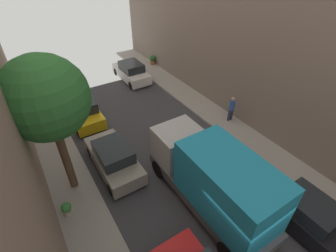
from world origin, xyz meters
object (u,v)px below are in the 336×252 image
Objects in this scene: parked_car_left_3 at (83,111)px; potted_plant_3 at (153,60)px; parked_car_right_2 at (131,72)px; parked_car_left_2 at (114,158)px; street_tree_0 at (46,99)px; pedestrian at (231,108)px; potted_plant_1 at (19,80)px; parked_car_left_4 at (63,81)px; potted_plant_0 at (66,209)px; parked_car_right_1 at (304,213)px; delivery_truck at (213,179)px.

parked_car_left_3 reaches higher than potted_plant_3.
parked_car_left_2 is at bearing -120.70° from parked_car_right_2.
street_tree_0 reaches higher than parked_car_left_2.
pedestrian is 11.02m from street_tree_0.
potted_plant_1 is (-0.81, 12.54, -4.19)m from street_tree_0.
potted_plant_0 is (-2.86, -12.07, -0.20)m from parked_car_left_4.
potted_plant_0 is (-8.26, -10.69, -0.20)m from parked_car_right_2.
street_tree_0 is 15.80m from potted_plant_3.
potted_plant_0 is at bearing -114.66° from street_tree_0.
parked_car_right_2 is at bearing 90.00° from parked_car_right_1.
pedestrian reaches higher than potted_plant_0.
potted_plant_0 is at bearing -132.45° from potted_plant_3.
parked_car_left_3 is at bearing -147.23° from potted_plant_3.
parked_car_right_2 is (5.40, 3.78, 0.00)m from parked_car_left_3.
potted_plant_1 is 11.55m from potted_plant_3.
parked_car_left_4 is at bearing 90.00° from parked_car_left_3.
parked_car_right_2 reaches higher than potted_plant_0.
delivery_truck is 16.33m from potted_plant_3.
delivery_truck is at bearing -74.62° from parked_car_left_3.
pedestrian reaches higher than parked_car_left_2.
delivery_truck is at bearing -141.22° from pedestrian.
parked_car_left_3 is at bearing 146.14° from pedestrian.
delivery_truck reaches higher than potted_plant_0.
potted_plant_3 is (8.44, 5.43, -0.11)m from parked_car_left_3.
parked_car_left_2 is 1.00× the size of parked_car_right_2.
parked_car_right_2 is 0.64× the size of delivery_truck.
parked_car_left_3 is 3.77× the size of potted_plant_1.
delivery_truck is (2.70, -4.50, 1.07)m from parked_car_left_2.
parked_car_right_1 is at bearing -99.57° from potted_plant_3.
parked_car_left_2 is at bearing -128.13° from potted_plant_3.
potted_plant_0 is at bearing 152.46° from delivery_truck.
delivery_truck is at bearing 134.37° from parked_car_right_1.
parked_car_left_2 is 1.00× the size of parked_car_left_3.
parked_car_right_1 is 1.00× the size of parked_car_right_2.
parked_car_left_4 is 13.37m from pedestrian.
street_tree_0 is (-7.57, 7.15, 4.26)m from parked_car_right_1.
parked_car_left_3 is 13.68m from parked_car_right_1.
parked_car_left_3 is 7.72m from potted_plant_1.
parked_car_left_4 is 5.57m from parked_car_right_2.
pedestrian is (5.43, 4.36, -0.71)m from delivery_truck.
parked_car_left_2 and parked_car_right_2 have the same top height.
parked_car_left_3 and parked_car_right_1 have the same top height.
parked_car_right_1 is at bearing -66.76° from parked_car_left_3.
parked_car_left_3 is 7.23m from street_tree_0.
potted_plant_0 is at bearing -112.45° from parked_car_left_3.
parked_car_left_4 is 3.57m from potted_plant_1.
potted_plant_3 is at bearing 28.56° from parked_car_right_2.
parked_car_right_2 is at bearing -21.71° from potted_plant_1.
parked_car_left_3 is 1.00× the size of parked_car_right_2.
parked_car_left_2 is 1.00× the size of parked_car_left_4.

